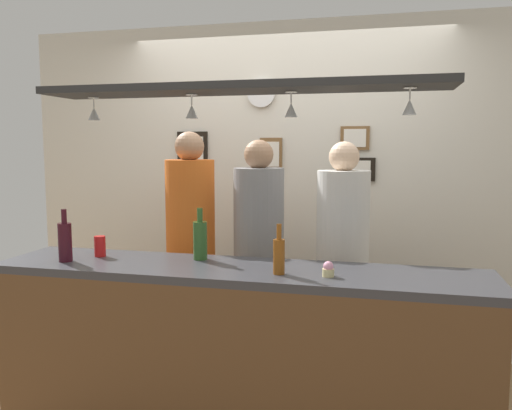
# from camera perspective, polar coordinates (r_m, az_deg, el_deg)

# --- Properties ---
(ground_plane) EXTENTS (8.00, 8.00, 0.00)m
(ground_plane) POSITION_cam_1_polar(r_m,az_deg,el_deg) (3.47, -0.42, -21.43)
(ground_plane) COLOR olive
(back_wall) EXTENTS (4.40, 0.06, 2.60)m
(back_wall) POSITION_cam_1_polar(r_m,az_deg,el_deg) (4.15, 3.29, 2.01)
(back_wall) COLOR silver
(back_wall) RESTS_ON ground_plane
(bar_counter) EXTENTS (2.70, 0.55, 0.97)m
(bar_counter) POSITION_cam_1_polar(r_m,az_deg,el_deg) (2.75, -3.07, -13.96)
(bar_counter) COLOR #38383D
(bar_counter) RESTS_ON ground_plane
(overhead_glass_rack) EXTENTS (2.20, 0.36, 0.04)m
(overhead_glass_rack) POSITION_cam_1_polar(r_m,az_deg,el_deg) (2.79, -2.00, 12.83)
(overhead_glass_rack) COLOR black
(hanging_wineglass_far_left) EXTENTS (0.07, 0.07, 0.13)m
(hanging_wineglass_far_left) POSITION_cam_1_polar(r_m,az_deg,el_deg) (3.20, -17.54, 9.72)
(hanging_wineglass_far_left) COLOR silver
(hanging_wineglass_far_left) RESTS_ON overhead_glass_rack
(hanging_wineglass_left) EXTENTS (0.07, 0.07, 0.13)m
(hanging_wineglass_left) POSITION_cam_1_polar(r_m,az_deg,el_deg) (2.90, -7.15, 10.33)
(hanging_wineglass_left) COLOR silver
(hanging_wineglass_left) RESTS_ON overhead_glass_rack
(hanging_wineglass_center_left) EXTENTS (0.07, 0.07, 0.13)m
(hanging_wineglass_center_left) POSITION_cam_1_polar(r_m,az_deg,el_deg) (2.75, 3.92, 10.58)
(hanging_wineglass_center_left) COLOR silver
(hanging_wineglass_center_left) RESTS_ON overhead_glass_rack
(hanging_wineglass_center) EXTENTS (0.07, 0.07, 0.13)m
(hanging_wineglass_center) POSITION_cam_1_polar(r_m,az_deg,el_deg) (2.66, 16.69, 10.47)
(hanging_wineglass_center) COLOR silver
(hanging_wineglass_center) RESTS_ON overhead_glass_rack
(person_left_orange_shirt) EXTENTS (0.34, 0.34, 1.73)m
(person_left_orange_shirt) POSITION_cam_1_polar(r_m,az_deg,el_deg) (3.61, -7.28, -2.80)
(person_left_orange_shirt) COLOR #2D334C
(person_left_orange_shirt) RESTS_ON ground_plane
(person_middle_grey_shirt) EXTENTS (0.34, 0.34, 1.67)m
(person_middle_grey_shirt) POSITION_cam_1_polar(r_m,az_deg,el_deg) (3.47, 0.30, -3.74)
(person_middle_grey_shirt) COLOR #2D334C
(person_middle_grey_shirt) RESTS_ON ground_plane
(person_right_white_patterned_shirt) EXTENTS (0.34, 0.34, 1.66)m
(person_right_white_patterned_shirt) POSITION_cam_1_polar(r_m,az_deg,el_deg) (3.39, 9.58, -4.22)
(person_right_white_patterned_shirt) COLOR #2D334C
(person_right_white_patterned_shirt) RESTS_ON ground_plane
(bottle_beer_amber_tall) EXTENTS (0.06, 0.06, 0.26)m
(bottle_beer_amber_tall) POSITION_cam_1_polar(r_m,az_deg,el_deg) (2.63, 2.57, -5.55)
(bottle_beer_amber_tall) COLOR brown
(bottle_beer_amber_tall) RESTS_ON bar_counter
(bottle_wine_dark_red) EXTENTS (0.08, 0.08, 0.30)m
(bottle_wine_dark_red) POSITION_cam_1_polar(r_m,az_deg,el_deg) (3.11, -20.45, -3.76)
(bottle_wine_dark_red) COLOR #380F19
(bottle_wine_dark_red) RESTS_ON bar_counter
(bottle_champagne_green) EXTENTS (0.08, 0.08, 0.30)m
(bottle_champagne_green) POSITION_cam_1_polar(r_m,az_deg,el_deg) (2.98, -6.22, -3.80)
(bottle_champagne_green) COLOR #2D5623
(bottle_champagne_green) RESTS_ON bar_counter
(drink_can) EXTENTS (0.07, 0.07, 0.12)m
(drink_can) POSITION_cam_1_polar(r_m,az_deg,el_deg) (3.19, -16.94, -4.41)
(drink_can) COLOR red
(drink_can) RESTS_ON bar_counter
(cupcake) EXTENTS (0.06, 0.06, 0.08)m
(cupcake) POSITION_cam_1_polar(r_m,az_deg,el_deg) (2.62, 8.03, -7.11)
(cupcake) COLOR beige
(cupcake) RESTS_ON bar_counter
(picture_frame_crest) EXTENTS (0.18, 0.02, 0.26)m
(picture_frame_crest) POSITION_cam_1_polar(r_m,az_deg,el_deg) (4.12, 1.67, 5.66)
(picture_frame_crest) COLOR brown
(picture_frame_crest) RESTS_ON back_wall
(picture_frame_upper_small) EXTENTS (0.22, 0.02, 0.18)m
(picture_frame_upper_small) POSITION_cam_1_polar(r_m,az_deg,el_deg) (4.03, 10.93, 7.31)
(picture_frame_upper_small) COLOR brown
(picture_frame_upper_small) RESTS_ON back_wall
(picture_frame_caricature) EXTENTS (0.26, 0.02, 0.34)m
(picture_frame_caricature) POSITION_cam_1_polar(r_m,az_deg,el_deg) (4.31, -7.08, 5.83)
(picture_frame_caricature) COLOR black
(picture_frame_caricature) RESTS_ON back_wall
(picture_frame_lower_pair) EXTENTS (0.30, 0.02, 0.18)m
(picture_frame_lower_pair) POSITION_cam_1_polar(r_m,az_deg,el_deg) (4.03, 10.98, 3.91)
(picture_frame_lower_pair) COLOR black
(picture_frame_lower_pair) RESTS_ON back_wall
(wall_clock) EXTENTS (0.22, 0.03, 0.22)m
(wall_clock) POSITION_cam_1_polar(r_m,az_deg,el_deg) (4.15, 0.59, 12.30)
(wall_clock) COLOR white
(wall_clock) RESTS_ON back_wall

